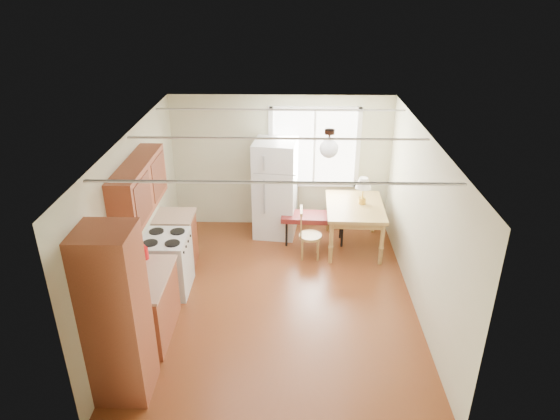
{
  "coord_description": "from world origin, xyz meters",
  "views": [
    {
      "loc": [
        0.18,
        -6.2,
        4.41
      ],
      "look_at": [
        0.02,
        0.66,
        1.15
      ],
      "focal_mm": 32.0,
      "sensor_mm": 36.0,
      "label": 1
    }
  ],
  "objects_px": {
    "refrigerator": "(275,189)",
    "bench": "(314,218)",
    "dining_table": "(355,211)",
    "chair": "(306,230)"
  },
  "relations": [
    {
      "from": "dining_table",
      "to": "bench",
      "type": "bearing_deg",
      "value": 169.1
    },
    {
      "from": "refrigerator",
      "to": "bench",
      "type": "height_order",
      "value": "refrigerator"
    },
    {
      "from": "refrigerator",
      "to": "bench",
      "type": "xyz_separation_m",
      "value": [
        0.7,
        -0.35,
        -0.41
      ]
    },
    {
      "from": "dining_table",
      "to": "chair",
      "type": "relative_size",
      "value": 1.5
    },
    {
      "from": "chair",
      "to": "bench",
      "type": "bearing_deg",
      "value": 73.24
    },
    {
      "from": "refrigerator",
      "to": "bench",
      "type": "relative_size",
      "value": 1.5
    },
    {
      "from": "dining_table",
      "to": "refrigerator",
      "type": "bearing_deg",
      "value": 161.69
    },
    {
      "from": "dining_table",
      "to": "chair",
      "type": "bearing_deg",
      "value": -154.75
    },
    {
      "from": "refrigerator",
      "to": "bench",
      "type": "distance_m",
      "value": 0.89
    },
    {
      "from": "bench",
      "to": "chair",
      "type": "xyz_separation_m",
      "value": [
        -0.17,
        -0.52,
        0.02
      ]
    }
  ]
}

